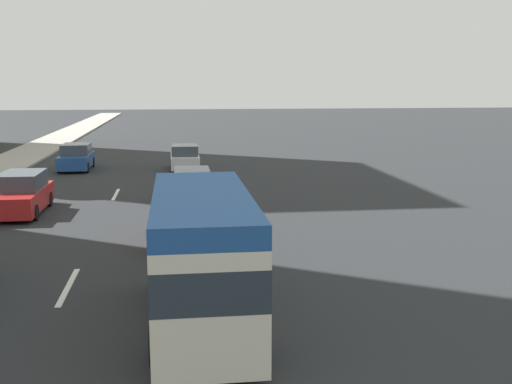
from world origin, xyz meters
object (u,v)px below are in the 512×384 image
Objects in this scene: minibus_lead at (202,254)px; car_sixth at (186,219)px; car_second at (22,194)px; car_seventh at (76,158)px; car_fourth at (192,187)px; car_fifth at (185,158)px.

car_sixth is (7.57, 0.24, -0.86)m from minibus_lead.
car_sixth reaches higher than car_second.
car_second is at bearing 49.31° from car_sixth.
car_sixth is 0.99× the size of car_seventh.
car_fourth is (1.39, -7.21, -0.06)m from car_second.
car_sixth reaches higher than car_fifth.
car_second is 1.14× the size of car_seventh.
car_second is (13.39, 7.01, -0.86)m from minibus_lead.
car_seventh reaches higher than car_fourth.
car_fourth is 7.23m from car_sixth.
car_second is 8.93m from car_sixth.
car_seventh is at bearing 14.15° from minibus_lead.
car_sixth reaches higher than car_fourth.
car_fifth is 6.90m from car_seventh.
minibus_lead is 1.62× the size of car_fifth.
minibus_lead reaches higher than car_sixth.
car_sixth is (-5.82, -6.77, 0.00)m from car_second.
car_fifth is (11.14, 0.13, 0.00)m from car_fourth.
car_fourth is at bearing 30.04° from car_seventh.
car_second is 1.15× the size of car_sixth.
car_fifth is at bearing -0.16° from minibus_lead.
minibus_lead is 1.38× the size of car_second.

